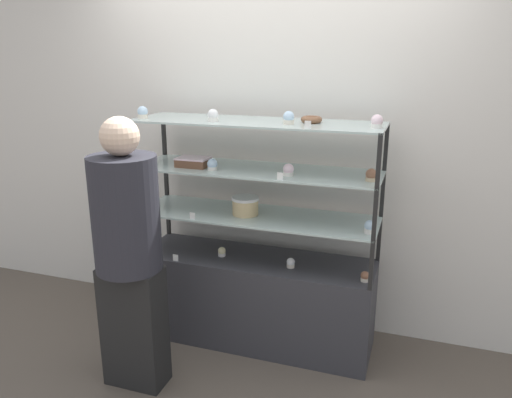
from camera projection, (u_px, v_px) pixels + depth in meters
name	position (u px, v px, depth m)	size (l,w,h in m)	color
ground_plane	(256.00, 338.00, 3.45)	(20.00, 20.00, 0.00)	brown
back_wall	(274.00, 143.00, 3.43)	(8.00, 0.05, 2.60)	silver
display_base	(256.00, 299.00, 3.37)	(1.55, 0.47, 0.60)	#333338
display_riser_lower	(256.00, 217.00, 3.20)	(1.55, 0.47, 0.30)	black
display_riser_middle	(256.00, 172.00, 3.12)	(1.55, 0.47, 0.30)	black
display_riser_upper	(256.00, 124.00, 3.03)	(1.55, 0.47, 0.30)	black
layer_cake_centerpiece	(245.00, 206.00, 3.19)	(0.17, 0.17, 0.12)	#DBBC84
sheet_cake_frosted	(193.00, 162.00, 3.18)	(0.20, 0.15, 0.06)	brown
cupcake_0	(151.00, 247.00, 3.39)	(0.05, 0.05, 0.06)	white
cupcake_1	(222.00, 252.00, 3.31)	(0.05, 0.05, 0.06)	white
cupcake_2	(291.00, 263.00, 3.13)	(0.05, 0.05, 0.06)	beige
cupcake_3	(365.00, 277.00, 2.94)	(0.05, 0.05, 0.06)	beige
price_tag_0	(176.00, 258.00, 3.23)	(0.04, 0.00, 0.04)	white
cupcake_4	(147.00, 204.00, 3.29)	(0.06, 0.06, 0.08)	white
cupcake_5	(370.00, 227.00, 2.86)	(0.06, 0.06, 0.08)	white
price_tag_1	(192.00, 216.00, 3.10)	(0.04, 0.00, 0.04)	white
cupcake_6	(152.00, 158.00, 3.27)	(0.06, 0.06, 0.07)	beige
cupcake_7	(212.00, 165.00, 3.08)	(0.06, 0.06, 0.07)	white
cupcake_8	(288.00, 170.00, 2.94)	(0.06, 0.06, 0.07)	white
cupcake_9	(371.00, 175.00, 2.82)	(0.06, 0.06, 0.07)	#CCB28C
price_tag_2	(280.00, 176.00, 2.84)	(0.04, 0.00, 0.04)	white
cupcake_10	(143.00, 113.00, 3.14)	(0.06, 0.06, 0.08)	beige
cupcake_11	(213.00, 116.00, 2.99)	(0.06, 0.06, 0.08)	white
cupcake_12	(289.00, 118.00, 2.89)	(0.06, 0.06, 0.08)	beige
cupcake_13	(377.00, 122.00, 2.73)	(0.06, 0.06, 0.08)	white
price_tag_3	(308.00, 125.00, 2.71)	(0.04, 0.00, 0.04)	white
donut_glazed	(311.00, 120.00, 2.95)	(0.13, 0.13, 0.04)	brown
customer_figure	(128.00, 250.00, 2.77)	(0.37, 0.37, 1.59)	black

